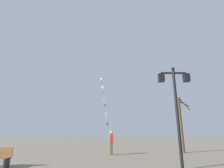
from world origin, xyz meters
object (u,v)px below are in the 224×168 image
(twin_lantern_lamp_post, at_px, (176,95))
(kite_flyer, at_px, (112,142))
(bare_tree, at_px, (181,122))
(kite_train, at_px, (105,100))

(twin_lantern_lamp_post, relative_size, kite_flyer, 2.77)
(twin_lantern_lamp_post, relative_size, bare_tree, 1.01)
(kite_flyer, bearing_deg, bare_tree, -81.52)
(kite_train, relative_size, bare_tree, 3.12)
(twin_lantern_lamp_post, xyz_separation_m, kite_train, (-4.09, 14.34, 2.46))
(twin_lantern_lamp_post, xyz_separation_m, kite_flyer, (-3.12, 5.62, -2.39))
(kite_train, xyz_separation_m, kite_flyer, (0.97, -8.72, -4.85))
(twin_lantern_lamp_post, distance_m, kite_train, 15.11)
(twin_lantern_lamp_post, relative_size, kite_train, 0.32)
(kite_train, height_order, bare_tree, kite_train)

